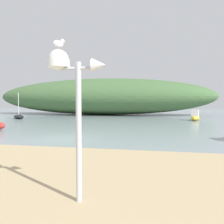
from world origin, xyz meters
TOP-DOWN VIEW (x-y plane):
  - ground_plane at (0.00, 0.00)m, footprint 120.00×120.00m
  - distant_hill at (-3.96, 26.42)m, footprint 39.46×11.30m
  - mast_structure at (4.02, -8.89)m, footprint 1.27×0.48m
  - seagull_on_radar at (3.82, -8.88)m, footprint 0.23×0.33m
  - motorboat_mid_channel at (10.56, 16.18)m, footprint 1.72×3.24m
  - sailboat_far_right at (-12.88, 14.74)m, footprint 3.15×3.18m

SIDE VIEW (x-z plane):
  - ground_plane at x=0.00m, z-range 0.00..0.00m
  - sailboat_far_right at x=-12.88m, z-range -1.51..2.07m
  - motorboat_mid_channel at x=10.56m, z-range -0.19..1.15m
  - mast_structure at x=4.02m, z-range 1.22..4.48m
  - distant_hill at x=-3.96m, z-range 0.00..6.45m
  - seagull_on_radar at x=3.82m, z-range 3.47..3.71m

